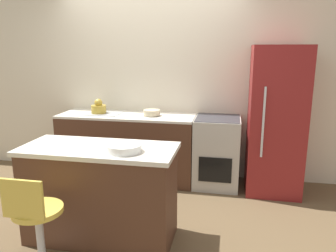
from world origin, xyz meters
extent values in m
plane|color=brown|center=(0.00, 0.00, 0.00)|extent=(14.00, 14.00, 0.00)
cube|color=beige|center=(0.00, 0.66, 1.30)|extent=(8.00, 0.06, 2.60)
cube|color=#4C2D1E|center=(-0.27, 0.32, 0.43)|extent=(1.83, 0.61, 0.87)
cube|color=silver|center=(-0.27, 0.32, 0.88)|extent=(1.83, 0.61, 0.03)
cube|color=#9EA3A8|center=(-0.59, 0.32, 0.90)|extent=(0.44, 0.33, 0.01)
cube|color=#4C2D1E|center=(-0.06, -1.15, 0.43)|extent=(1.35, 0.58, 0.86)
cube|color=silver|center=(-0.06, -1.15, 0.88)|extent=(1.40, 0.61, 0.04)
cube|color=#B7B2A8|center=(0.94, 0.32, 0.45)|extent=(0.57, 0.61, 0.90)
cube|color=black|center=(0.94, 0.01, 0.31)|extent=(0.40, 0.01, 0.31)
cube|color=#333338|center=(0.94, 0.32, 0.90)|extent=(0.54, 0.58, 0.01)
cube|color=maroon|center=(1.64, 0.29, 0.90)|extent=(0.64, 0.67, 1.80)
cube|color=silver|center=(1.46, -0.05, 0.95)|extent=(0.02, 0.02, 0.81)
cylinder|color=#B7B7BC|center=(-0.32, -1.74, 0.26)|extent=(0.06, 0.06, 0.53)
cylinder|color=gold|center=(-0.32, -1.74, 0.55)|extent=(0.38, 0.38, 0.04)
cube|color=gold|center=(-0.32, -1.90, 0.72)|extent=(0.33, 0.02, 0.30)
cylinder|color=#B29333|center=(-0.67, 0.31, 0.96)|extent=(0.20, 0.20, 0.11)
sphere|color=#B29333|center=(-0.67, 0.31, 1.05)|extent=(0.11, 0.11, 0.11)
cylinder|color=#C1B28E|center=(0.07, 0.31, 0.94)|extent=(0.22, 0.22, 0.07)
cylinder|color=white|center=(0.22, -1.24, 0.93)|extent=(0.30, 0.30, 0.07)
camera|label=1|loc=(1.10, -3.79, 1.75)|focal=35.00mm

